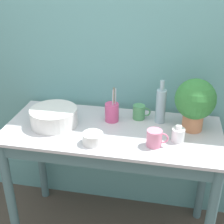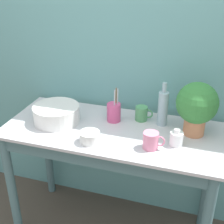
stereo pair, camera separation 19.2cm
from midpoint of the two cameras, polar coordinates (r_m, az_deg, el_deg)
The scene contains 10 objects.
wall_back at distance 2.17m, azimuth -0.70°, elevation 9.07°, with size 6.00×0.05×2.40m.
counter_table at distance 2.06m, azimuth -2.83°, elevation -7.92°, with size 1.38×0.61×0.87m.
potted_plant at distance 1.93m, azimuth 12.25°, elevation 1.86°, with size 0.25×0.25×0.33m.
bowl_wash_large at distance 2.06m, azimuth -13.22°, elevation -0.89°, with size 0.30×0.30×0.11m.
bottle_tall at distance 2.02m, azimuth 6.24°, elevation 1.17°, with size 0.06×0.06×0.29m.
bottle_short at distance 1.86m, azimuth 9.13°, elevation -4.15°, with size 0.08×0.08×0.10m.
mug_pink at distance 1.79m, azimuth 4.77°, elevation -4.86°, with size 0.13×0.09×0.10m.
mug_green at distance 2.08m, azimuth 2.39°, elevation -0.07°, with size 0.12×0.08×0.10m.
bowl_small_enamel_white at distance 1.83m, azimuth -6.57°, elevation -4.88°, with size 0.12×0.12×0.07m.
utensil_cup at distance 2.05m, azimuth -2.69°, elevation -0.07°, with size 0.09×0.09×0.23m.
Camera 1 is at (0.33, -1.38, 1.86)m, focal length 50.00 mm.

